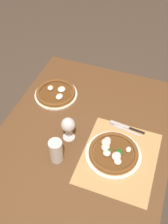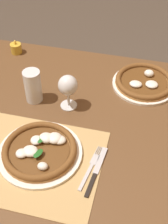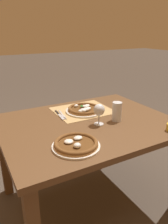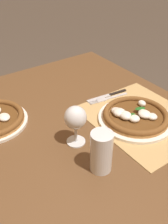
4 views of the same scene
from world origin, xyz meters
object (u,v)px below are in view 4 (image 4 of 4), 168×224
Objects in this scene: knife at (107,96)px; pizza_near at (135,116)px; wine_glass at (75,119)px; fork at (108,98)px; pint_glass at (101,152)px.

pizza_near is at bearing 172.90° from knife.
pizza_near is 0.22m from knife.
wine_glass reaches higher than fork.
wine_glass is 0.35m from fork.
wine_glass is at bearing 119.36° from fork.
knife is (0.02, -0.01, 0.00)m from fork.
knife reaches higher than fork.
pint_glass is (-0.13, 0.28, 0.05)m from pizza_near.
pizza_near is at bearing -65.75° from pint_glass.
pint_glass is at bearing 137.15° from fork.
pizza_near is 0.29m from wine_glass.
pizza_near is 1.98× the size of wine_glass.
pint_glass reaches higher than pizza_near.
knife is (0.18, -0.30, -0.10)m from wine_glass.
fork is at bearing -42.85° from pint_glass.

